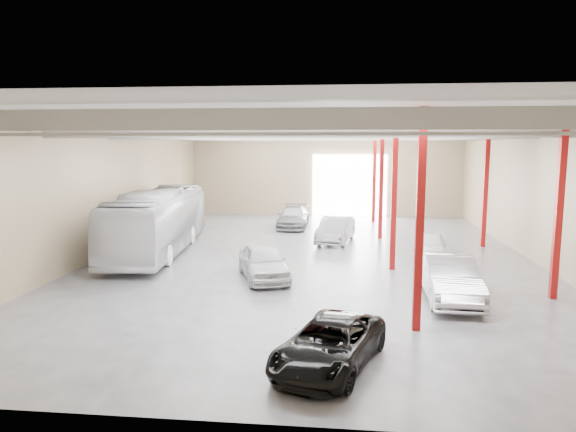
% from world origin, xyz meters
% --- Properties ---
extents(depot_shell, '(22.12, 32.12, 7.06)m').
position_xyz_m(depot_shell, '(0.13, 0.48, 4.98)').
color(depot_shell, '#46464B').
rests_on(depot_shell, ground).
extents(coach_bus, '(3.94, 12.40, 3.40)m').
position_xyz_m(coach_bus, '(-8.50, 0.59, 1.70)').
color(coach_bus, silver).
rests_on(coach_bus, ground).
extents(black_sedan, '(3.44, 4.94, 1.25)m').
position_xyz_m(black_sedan, '(1.12, -13.00, 0.63)').
color(black_sedan, black).
rests_on(black_sedan, ground).
extents(car_row_a, '(3.18, 4.81, 1.52)m').
position_xyz_m(car_row_a, '(-2.00, -4.29, 0.76)').
color(car_row_a, silver).
rests_on(car_row_a, ground).
extents(car_row_b, '(2.46, 4.91, 1.54)m').
position_xyz_m(car_row_b, '(1.06, 4.50, 0.77)').
color(car_row_b, '#9E9FA3').
rests_on(car_row_b, ground).
extents(car_row_c, '(2.07, 5.03, 1.46)m').
position_xyz_m(car_row_c, '(-2.00, 9.70, 0.73)').
color(car_row_c, slate).
rests_on(car_row_c, ground).
extents(car_right_near, '(1.90, 5.15, 1.68)m').
position_xyz_m(car_right_near, '(5.50, -6.58, 0.84)').
color(car_right_near, silver).
rests_on(car_right_near, ground).
extents(car_right_far, '(2.24, 4.11, 1.33)m').
position_xyz_m(car_right_far, '(5.99, 0.71, 0.66)').
color(car_right_far, white).
rests_on(car_right_far, ground).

